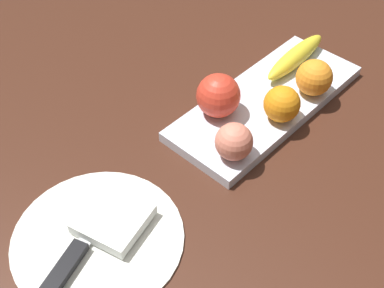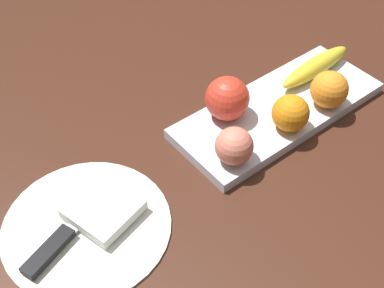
# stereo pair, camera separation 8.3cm
# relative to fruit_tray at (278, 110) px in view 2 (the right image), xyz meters

# --- Properties ---
(ground_plane) EXTENTS (2.40, 2.40, 0.00)m
(ground_plane) POSITION_rel_fruit_tray_xyz_m (0.02, 0.01, -0.01)
(ground_plane) COLOR #3F2115
(fruit_tray) EXTENTS (0.41, 0.16, 0.02)m
(fruit_tray) POSITION_rel_fruit_tray_xyz_m (0.00, 0.00, 0.00)
(fruit_tray) COLOR silver
(fruit_tray) RESTS_ON ground_plane
(apple) EXTENTS (0.08, 0.08, 0.08)m
(apple) POSITION_rel_fruit_tray_xyz_m (-0.09, 0.04, 0.05)
(apple) COLOR red
(apple) RESTS_ON fruit_tray
(banana) EXTENTS (0.19, 0.04, 0.04)m
(banana) POSITION_rel_fruit_tray_xyz_m (0.12, 0.02, 0.03)
(banana) COLOR yellow
(banana) RESTS_ON fruit_tray
(orange_near_apple) EXTENTS (0.07, 0.07, 0.07)m
(orange_near_apple) POSITION_rel_fruit_tray_xyz_m (0.07, -0.05, 0.04)
(orange_near_apple) COLOR orange
(orange_near_apple) RESTS_ON fruit_tray
(orange_near_banana) EXTENTS (0.07, 0.07, 0.07)m
(orange_near_banana) POSITION_rel_fruit_tray_xyz_m (-0.03, -0.05, 0.04)
(orange_near_banana) COLOR orange
(orange_near_banana) RESTS_ON fruit_tray
(peach) EXTENTS (0.06, 0.06, 0.06)m
(peach) POSITION_rel_fruit_tray_xyz_m (-0.15, -0.05, 0.04)
(peach) COLOR #DC7A62
(peach) RESTS_ON fruit_tray
(dinner_plate) EXTENTS (0.26, 0.26, 0.01)m
(dinner_plate) POSITION_rel_fruit_tray_xyz_m (-0.41, 0.00, -0.01)
(dinner_plate) COLOR white
(dinner_plate) RESTS_ON ground_plane
(folded_napkin) EXTENTS (0.12, 0.12, 0.02)m
(folded_napkin) POSITION_rel_fruit_tray_xyz_m (-0.38, 0.00, 0.01)
(folded_napkin) COLOR white
(folded_napkin) RESTS_ON dinner_plate
(knife) EXTENTS (0.18, 0.08, 0.01)m
(knife) POSITION_rel_fruit_tray_xyz_m (-0.46, -0.01, 0.00)
(knife) COLOR silver
(knife) RESTS_ON dinner_plate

